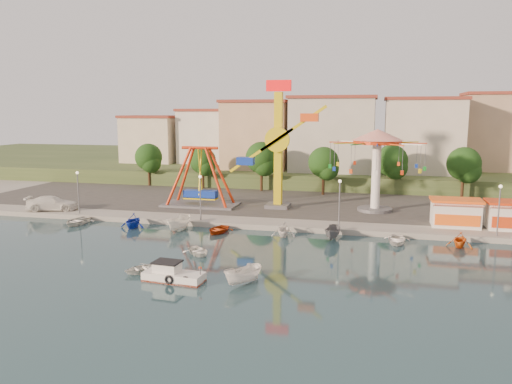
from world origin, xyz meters
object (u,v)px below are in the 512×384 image
(cabin_motorboat, at_px, (172,275))
(van, at_px, (52,203))
(pirate_ship_ride, at_px, (200,178))
(wave_swinger, at_px, (377,152))
(skiff, at_px, (243,275))
(rowboat_a, at_px, (198,251))
(kamikaze_tower, at_px, (281,149))

(cabin_motorboat, distance_m, van, 32.13)
(pirate_ship_ride, relative_size, cabin_motorboat, 2.04)
(pirate_ship_ride, bearing_deg, wave_swinger, 4.63)
(pirate_ship_ride, height_order, wave_swinger, wave_swinger)
(wave_swinger, xyz_separation_m, van, (-40.30, -9.28, -6.68))
(wave_swinger, relative_size, skiff, 3.15)
(wave_swinger, xyz_separation_m, skiff, (-9.63, -28.79, -7.49))
(pirate_ship_ride, relative_size, skiff, 2.72)
(cabin_motorboat, xyz_separation_m, rowboat_a, (-0.56, 7.37, -0.12))
(kamikaze_tower, distance_m, rowboat_a, 22.81)
(rowboat_a, bearing_deg, van, 108.80)
(skiff, bearing_deg, van, 179.79)
(kamikaze_tower, relative_size, rowboat_a, 5.21)
(kamikaze_tower, xyz_separation_m, cabin_motorboat, (-3.22, -28.37, -7.93))
(skiff, xyz_separation_m, van, (-30.68, 19.50, 0.80))
(wave_swinger, bearing_deg, skiff, -108.49)
(pirate_ship_ride, distance_m, cabin_motorboat, 28.80)
(wave_swinger, bearing_deg, van, -167.03)
(skiff, distance_m, van, 36.36)
(cabin_motorboat, bearing_deg, pirate_ship_ride, 109.68)
(pirate_ship_ride, distance_m, kamikaze_tower, 11.55)
(rowboat_a, bearing_deg, kamikaze_tower, 35.99)
(wave_swinger, distance_m, rowboat_a, 28.18)
(kamikaze_tower, relative_size, wave_swinger, 1.42)
(wave_swinger, relative_size, van, 1.84)
(kamikaze_tower, relative_size, cabin_motorboat, 3.36)
(kamikaze_tower, xyz_separation_m, van, (-28.29, -8.31, -6.87))
(rowboat_a, relative_size, van, 0.50)
(pirate_ship_ride, relative_size, rowboat_a, 3.15)
(kamikaze_tower, relative_size, van, 2.62)
(cabin_motorboat, distance_m, skiff, 5.64)
(wave_swinger, bearing_deg, kamikaze_tower, -175.35)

